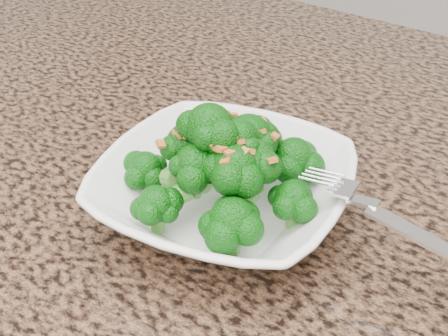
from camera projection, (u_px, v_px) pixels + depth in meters
The scene contains 5 objects.
granite_counter at pixel (174, 192), 0.55m from camera, with size 1.64×1.04×0.03m, color brown.
bowl at pixel (224, 191), 0.49m from camera, with size 0.21×0.21×0.05m, color white.
broccoli_pile at pixel (224, 131), 0.45m from camera, with size 0.19×0.19×0.07m, color #0A580A, non-canonical shape.
garlic_topping at pixel (224, 90), 0.43m from camera, with size 0.11×0.11×0.01m, color #C77030, non-canonical shape.
fork at pixel (368, 204), 0.42m from camera, with size 0.19×0.03×0.01m, color silver, non-canonical shape.
Camera 1 is at (0.31, -0.02, 1.22)m, focal length 45.00 mm.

